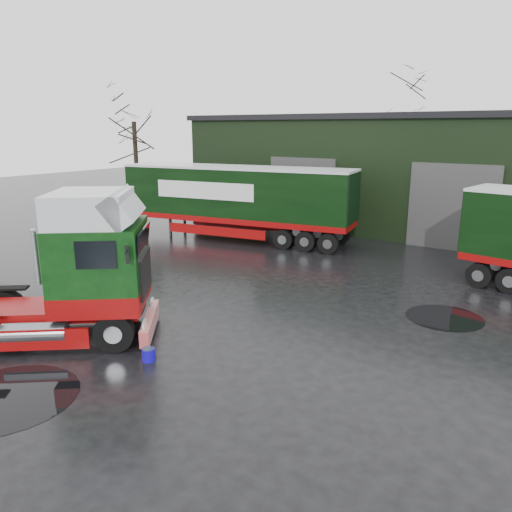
{
  "coord_description": "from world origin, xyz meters",
  "views": [
    {
      "loc": [
        7.67,
        -9.97,
        5.59
      ],
      "look_at": [
        -0.96,
        2.36,
        1.7
      ],
      "focal_mm": 35.0,
      "sensor_mm": 36.0,
      "label": 1
    }
  ],
  "objects_px": {
    "wash_bucket": "(149,355)",
    "trailer_left": "(237,203)",
    "hero_tractor": "(30,267)",
    "tree_back_a": "(404,138)",
    "warehouse": "(483,173)",
    "tree_left": "(135,149)"
  },
  "relations": [
    {
      "from": "wash_bucket",
      "to": "trailer_left",
      "type": "bearing_deg",
      "value": 118.06
    },
    {
      "from": "warehouse",
      "to": "tree_left",
      "type": "xyz_separation_m",
      "value": [
        -19.0,
        -8.0,
        1.09
      ]
    },
    {
      "from": "warehouse",
      "to": "trailer_left",
      "type": "distance_m",
      "value": 13.85
    },
    {
      "from": "warehouse",
      "to": "hero_tractor",
      "type": "distance_m",
      "value": 23.93
    },
    {
      "from": "warehouse",
      "to": "trailer_left",
      "type": "height_order",
      "value": "warehouse"
    },
    {
      "from": "hero_tractor",
      "to": "tree_back_a",
      "type": "relative_size",
      "value": 0.68
    },
    {
      "from": "wash_bucket",
      "to": "warehouse",
      "type": "bearing_deg",
      "value": 82.38
    },
    {
      "from": "warehouse",
      "to": "tree_back_a",
      "type": "height_order",
      "value": "tree_back_a"
    },
    {
      "from": "hero_tractor",
      "to": "wash_bucket",
      "type": "relative_size",
      "value": 19.39
    },
    {
      "from": "tree_left",
      "to": "tree_back_a",
      "type": "xyz_separation_m",
      "value": [
        11.0,
        18.0,
        0.5
      ]
    },
    {
      "from": "tree_left",
      "to": "tree_back_a",
      "type": "bearing_deg",
      "value": 58.57
    },
    {
      "from": "hero_tractor",
      "to": "wash_bucket",
      "type": "distance_m",
      "value": 4.06
    },
    {
      "from": "tree_left",
      "to": "tree_back_a",
      "type": "height_order",
      "value": "tree_back_a"
    },
    {
      "from": "trailer_left",
      "to": "wash_bucket",
      "type": "bearing_deg",
      "value": -162.64
    },
    {
      "from": "tree_left",
      "to": "trailer_left",
      "type": "bearing_deg",
      "value": -11.89
    },
    {
      "from": "hero_tractor",
      "to": "tree_back_a",
      "type": "xyz_separation_m",
      "value": [
        -1.5,
        33.0,
        2.73
      ]
    },
    {
      "from": "hero_tractor",
      "to": "tree_back_a",
      "type": "bearing_deg",
      "value": 142.91
    },
    {
      "from": "trailer_left",
      "to": "hero_tractor",
      "type": "bearing_deg",
      "value": -177.71
    },
    {
      "from": "tree_back_a",
      "to": "trailer_left",
      "type": "bearing_deg",
      "value": -94.29
    },
    {
      "from": "wash_bucket",
      "to": "tree_back_a",
      "type": "relative_size",
      "value": 0.04
    },
    {
      "from": "hero_tractor",
      "to": "trailer_left",
      "type": "bearing_deg",
      "value": 153.31
    },
    {
      "from": "warehouse",
      "to": "wash_bucket",
      "type": "height_order",
      "value": "warehouse"
    }
  ]
}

